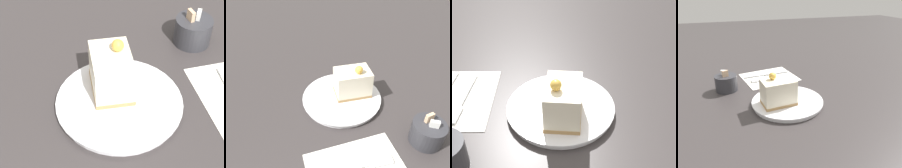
{
  "view_description": "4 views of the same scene",
  "coord_description": "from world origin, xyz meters",
  "views": [
    {
      "loc": [
        -0.04,
        -0.46,
        0.5
      ],
      "look_at": [
        -0.01,
        -0.0,
        0.05
      ],
      "focal_mm": 60.0,
      "sensor_mm": 36.0,
      "label": 1
    },
    {
      "loc": [
        0.47,
        -0.09,
        0.43
      ],
      "look_at": [
        -0.0,
        -0.02,
        0.06
      ],
      "focal_mm": 35.0,
      "sensor_mm": 36.0,
      "label": 2
    },
    {
      "loc": [
        -0.09,
        0.47,
        0.44
      ],
      "look_at": [
        -0.01,
        -0.02,
        0.06
      ],
      "focal_mm": 50.0,
      "sensor_mm": 36.0,
      "label": 3
    },
    {
      "loc": [
        -0.58,
        0.17,
        0.34
      ],
      "look_at": [
        0.02,
        -0.02,
        0.06
      ],
      "focal_mm": 35.0,
      "sensor_mm": 36.0,
      "label": 4
    }
  ],
  "objects": [
    {
      "name": "ground_plane",
      "position": [
        0.0,
        0.0,
        0.0
      ],
      "size": [
        4.0,
        4.0,
        0.0
      ],
      "primitive_type": "plane",
      "color": "#383333"
    },
    {
      "name": "napkin",
      "position": [
        0.24,
        -0.01,
        0.0
      ],
      "size": [
        0.21,
        0.23,
        0.0
      ],
      "rotation": [
        0.0,
        0.0,
        0.17
      ],
      "color": "white",
      "rests_on": "ground_plane"
    },
    {
      "name": "plate",
      "position": [
        0.0,
        -0.01,
        0.01
      ],
      "size": [
        0.22,
        0.22,
        0.01
      ],
      "color": "white",
      "rests_on": "ground_plane"
    },
    {
      "name": "cake_slice",
      "position": [
        -0.01,
        0.02,
        0.05
      ],
      "size": [
        0.08,
        0.1,
        0.1
      ],
      "rotation": [
        0.0,
        0.0,
        0.09
      ],
      "color": "#AD8451",
      "rests_on": "plate"
    },
    {
      "name": "sugar_bowl",
      "position": [
        0.17,
        0.16,
        0.03
      ],
      "size": [
        0.08,
        0.08,
        0.08
      ],
      "color": "#333338",
      "rests_on": "ground_plane"
    },
    {
      "name": "knife",
      "position": [
        0.27,
        -0.02,
        0.01
      ],
      "size": [
        0.03,
        0.19,
        0.0
      ],
      "rotation": [
        0.0,
        0.0,
        0.08
      ],
      "color": "silver",
      "rests_on": "napkin"
    },
    {
      "name": "fork",
      "position": [
        0.22,
        0.0,
        0.01
      ],
      "size": [
        0.03,
        0.17,
        0.0
      ],
      "rotation": [
        0.0,
        0.0,
        0.08
      ],
      "color": "silver",
      "rests_on": "napkin"
    }
  ]
}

